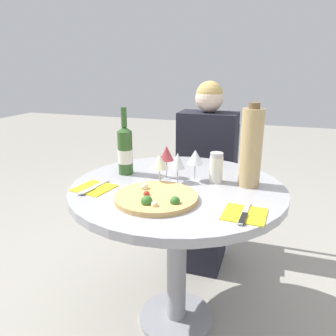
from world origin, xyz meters
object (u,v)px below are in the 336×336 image
at_px(dining_table, 177,211).
at_px(wine_bottle, 125,150).
at_px(pizza_large, 156,197).
at_px(seated_diner, 204,184).
at_px(tall_carafe, 251,147).
at_px(chair_behind_diner, 208,189).

height_order(dining_table, wine_bottle, wine_bottle).
height_order(pizza_large, wine_bottle, wine_bottle).
xyz_separation_m(seated_diner, tall_carafe, (0.31, -0.54, 0.40)).
distance_m(seated_diner, tall_carafe, 0.74).
relative_size(dining_table, tall_carafe, 2.62).
relative_size(seated_diner, pizza_large, 3.49).
height_order(chair_behind_diner, tall_carafe, tall_carafe).
xyz_separation_m(chair_behind_diner, seated_diner, (-0.00, -0.14, 0.08)).
bearing_deg(wine_bottle, pizza_large, -46.09).
distance_m(chair_behind_diner, seated_diner, 0.16).
relative_size(seated_diner, wine_bottle, 3.56).
bearing_deg(wine_bottle, dining_table, -14.87).
relative_size(dining_table, seated_diner, 0.83).
distance_m(chair_behind_diner, pizza_large, 1.02).
xyz_separation_m(chair_behind_diner, tall_carafe, (0.31, -0.68, 0.48)).
distance_m(pizza_large, wine_bottle, 0.39).
distance_m(dining_table, seated_diner, 0.65).
bearing_deg(tall_carafe, dining_table, -162.11).
relative_size(wine_bottle, tall_carafe, 0.89).
bearing_deg(dining_table, seated_diner, 91.40).
height_order(seated_diner, wine_bottle, seated_diner).
bearing_deg(wine_bottle, chair_behind_diner, 68.86).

